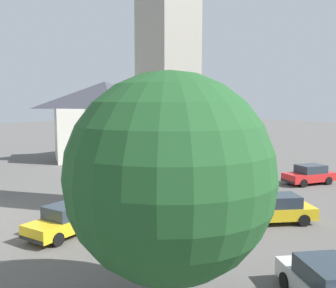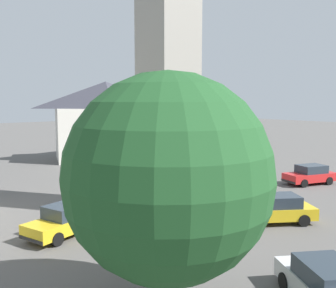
{
  "view_description": "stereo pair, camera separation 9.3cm",
  "coord_description": "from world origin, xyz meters",
  "views": [
    {
      "loc": [
        17.43,
        -14.38,
        6.64
      ],
      "look_at": [
        0.0,
        0.0,
        4.07
      ],
      "focal_mm": 41.33,
      "sensor_mm": 36.0,
      "label": 1
    },
    {
      "loc": [
        17.49,
        -14.31,
        6.64
      ],
      "look_at": [
        0.0,
        0.0,
        4.07
      ],
      "focal_mm": 41.33,
      "sensor_mm": 36.0,
      "label": 2
    }
  ],
  "objects": [
    {
      "name": "tree",
      "position": [
        8.87,
        -7.26,
        4.4
      ],
      "size": [
        6.19,
        6.19,
        7.5
      ],
      "color": "brown",
      "rests_on": "ground"
    },
    {
      "name": "building_shop_left",
      "position": [
        -20.98,
        8.08,
        4.46
      ],
      "size": [
        10.65,
        13.23,
        8.73
      ],
      "color": "silver",
      "rests_on": "ground"
    },
    {
      "name": "pedestrian",
      "position": [
        -7.15,
        1.66,
        1.01
      ],
      "size": [
        0.4,
        0.45,
        1.69
      ],
      "color": "black",
      "rests_on": "ground"
    },
    {
      "name": "car_white_side",
      "position": [
        1.28,
        13.54,
        0.76
      ],
      "size": [
        2.87,
        4.45,
        1.53
      ],
      "color": "red",
      "rests_on": "ground"
    },
    {
      "name": "car_black_far",
      "position": [
        -0.05,
        -6.46,
        0.76
      ],
      "size": [
        2.83,
        4.44,
        1.53
      ],
      "color": "gold",
      "rests_on": "ground"
    },
    {
      "name": "ground_plane",
      "position": [
        0.0,
        0.0,
        0.0
      ],
      "size": [
        200.0,
        200.0,
        0.0
      ],
      "primitive_type": "plane",
      "color": "#565451"
    },
    {
      "name": "car_blue_kerb",
      "position": [
        -5.84,
        6.93,
        0.76
      ],
      "size": [
        4.46,
        3.25,
        1.53
      ],
      "color": "white",
      "rests_on": "ground"
    },
    {
      "name": "car_red_corner",
      "position": [
        11.61,
        -2.96,
        0.76
      ],
      "size": [
        4.41,
        3.57,
        1.53
      ],
      "color": "silver",
      "rests_on": "ground"
    },
    {
      "name": "car_silver_kerb",
      "position": [
        5.39,
        3.21,
        0.76
      ],
      "size": [
        3.63,
        4.39,
        1.53
      ],
      "color": "gold",
      "rests_on": "ground"
    },
    {
      "name": "road_sign",
      "position": [
        7.15,
        -3.19,
        1.9
      ],
      "size": [
        0.6,
        0.07,
        2.8
      ],
      "color": "gray",
      "rests_on": "ground"
    }
  ]
}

